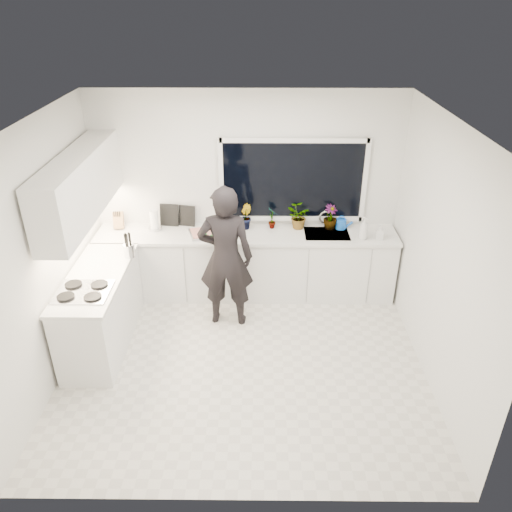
{
  "coord_description": "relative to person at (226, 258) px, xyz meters",
  "views": [
    {
      "loc": [
        0.18,
        -4.43,
        3.77
      ],
      "look_at": [
        0.13,
        0.4,
        1.15
      ],
      "focal_mm": 35.0,
      "sensor_mm": 36.0,
      "label": 1
    }
  ],
  "objects": [
    {
      "name": "floor",
      "position": [
        0.23,
        -0.8,
        -0.92
      ],
      "size": [
        4.0,
        3.5,
        0.02
      ],
      "primitive_type": "cube",
      "color": "beige",
      "rests_on": "ground"
    },
    {
      "name": "upper_cabinets",
      "position": [
        -1.56,
        -0.1,
        0.94
      ],
      "size": [
        0.34,
        2.1,
        0.7
      ],
      "primitive_type": "cube",
      "color": "white",
      "rests_on": "wall_left"
    },
    {
      "name": "soap_bottles",
      "position": [
        1.79,
        0.5,
        0.14
      ],
      "size": [
        0.34,
        0.16,
        0.29
      ],
      "color": "#D8BF66",
      "rests_on": "countertop_back"
    },
    {
      "name": "picture_frame_large",
      "position": [
        -0.57,
        0.89,
        0.15
      ],
      "size": [
        0.22,
        0.07,
        0.28
      ],
      "primitive_type": "cube",
      "rotation": [
        0.0,
        0.0,
        -0.22
      ],
      "color": "black",
      "rests_on": "countertop_back"
    },
    {
      "name": "faucet",
      "position": [
        1.28,
        0.85,
        0.12
      ],
      "size": [
        0.03,
        0.03,
        0.22
      ],
      "primitive_type": "cylinder",
      "color": "silver",
      "rests_on": "countertop_back"
    },
    {
      "name": "picture_frame_small",
      "position": [
        -0.81,
        0.89,
        0.16
      ],
      "size": [
        0.25,
        0.05,
        0.3
      ],
      "primitive_type": "cube",
      "rotation": [
        0.0,
        0.0,
        -0.11
      ],
      "color": "black",
      "rests_on": "countertop_back"
    },
    {
      "name": "person",
      "position": [
        0.0,
        0.0,
        0.0
      ],
      "size": [
        0.68,
        0.47,
        1.82
      ],
      "primitive_type": "imported",
      "rotation": [
        0.0,
        0.0,
        3.09
      ],
      "color": "black",
      "rests_on": "floor"
    },
    {
      "name": "countertop_back",
      "position": [
        0.23,
        0.64,
        -0.01
      ],
      "size": [
        3.94,
        0.62,
        0.04
      ],
      "primitive_type": "cube",
      "color": "silver",
      "rests_on": "base_cabinets_back"
    },
    {
      "name": "knife_block",
      "position": [
        -1.47,
        0.79,
        0.12
      ],
      "size": [
        0.14,
        0.11,
        0.22
      ],
      "primitive_type": "cube",
      "rotation": [
        0.0,
        0.0,
        0.11
      ],
      "color": "olive",
      "rests_on": "countertop_back"
    },
    {
      "name": "wall_right",
      "position": [
        2.24,
        -0.8,
        0.44
      ],
      "size": [
        0.02,
        3.5,
        2.7
      ],
      "primitive_type": "cube",
      "color": "white",
      "rests_on": "ground"
    },
    {
      "name": "paper_towel_roll",
      "position": [
        -0.98,
        0.75,
        0.14
      ],
      "size": [
        0.14,
        0.14,
        0.26
      ],
      "primitive_type": "cylinder",
      "rotation": [
        0.0,
        0.0,
        0.32
      ],
      "color": "white",
      "rests_on": "countertop_back"
    },
    {
      "name": "wall_back",
      "position": [
        0.23,
        0.96,
        0.44
      ],
      "size": [
        4.0,
        0.02,
        2.7
      ],
      "primitive_type": "cube",
      "color": "white",
      "rests_on": "ground"
    },
    {
      "name": "base_cabinets_back",
      "position": [
        0.23,
        0.65,
        -0.47
      ],
      "size": [
        3.92,
        0.58,
        0.88
      ],
      "primitive_type": "cube",
      "color": "white",
      "rests_on": "floor"
    },
    {
      "name": "wall_left",
      "position": [
        -1.78,
        -0.8,
        0.44
      ],
      "size": [
        0.02,
        3.5,
        2.7
      ],
      "primitive_type": "cube",
      "color": "white",
      "rests_on": "ground"
    },
    {
      "name": "pizza_tray",
      "position": [
        -0.27,
        0.62,
        0.03
      ],
      "size": [
        0.55,
        0.47,
        0.03
      ],
      "primitive_type": "cube",
      "rotation": [
        0.0,
        0.0,
        0.28
      ],
      "color": "silver",
      "rests_on": "countertop_back"
    },
    {
      "name": "stovetop",
      "position": [
        -1.46,
        -0.8,
        0.03
      ],
      "size": [
        0.56,
        0.48,
        0.03
      ],
      "primitive_type": "cube",
      "color": "black",
      "rests_on": "countertop_left"
    },
    {
      "name": "countertop_left",
      "position": [
        -1.44,
        -0.45,
        -0.01
      ],
      "size": [
        0.62,
        1.6,
        0.04
      ],
      "primitive_type": "cube",
      "color": "silver",
      "rests_on": "base_cabinets_left"
    },
    {
      "name": "watering_can",
      "position": [
        1.49,
        0.81,
        0.08
      ],
      "size": [
        0.17,
        0.17,
        0.13
      ],
      "primitive_type": "cylinder",
      "rotation": [
        0.0,
        0.0,
        -0.29
      ],
      "color": "blue",
      "rests_on": "countertop_back"
    },
    {
      "name": "ceiling",
      "position": [
        0.23,
        -0.8,
        1.8
      ],
      "size": [
        4.0,
        3.5,
        0.02
      ],
      "primitive_type": "cube",
      "color": "white",
      "rests_on": "wall_back"
    },
    {
      "name": "base_cabinets_left",
      "position": [
        -1.44,
        -0.45,
        -0.47
      ],
      "size": [
        0.58,
        1.6,
        0.88
      ],
      "primitive_type": "cube",
      "color": "white",
      "rests_on": "floor"
    },
    {
      "name": "window",
      "position": [
        0.83,
        0.92,
        0.64
      ],
      "size": [
        1.8,
        0.02,
        1.0
      ],
      "primitive_type": "cube",
      "color": "black",
      "rests_on": "wall_back"
    },
    {
      "name": "sink",
      "position": [
        1.28,
        0.65,
        -0.04
      ],
      "size": [
        0.58,
        0.42,
        0.14
      ],
      "primitive_type": "cube",
      "color": "silver",
      "rests_on": "countertop_back"
    },
    {
      "name": "pizza",
      "position": [
        -0.27,
        0.62,
        0.04
      ],
      "size": [
        0.5,
        0.42,
        0.01
      ],
      "primitive_type": "cube",
      "rotation": [
        0.0,
        0.0,
        0.28
      ],
      "color": "red",
      "rests_on": "pizza_tray"
    },
    {
      "name": "herb_plants",
      "position": [
        0.85,
        0.81,
        0.17
      ],
      "size": [
        1.34,
        0.34,
        0.33
      ],
      "color": "#26662D",
      "rests_on": "countertop_back"
    },
    {
      "name": "utensil_crock",
      "position": [
        -1.15,
        -0.0,
        0.09
      ],
      "size": [
        0.14,
        0.14,
        0.16
      ],
      "primitive_type": "cylinder",
      "rotation": [
        0.0,
        0.0,
        0.05
      ],
      "color": "silver",
      "rests_on": "countertop_left"
    }
  ]
}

